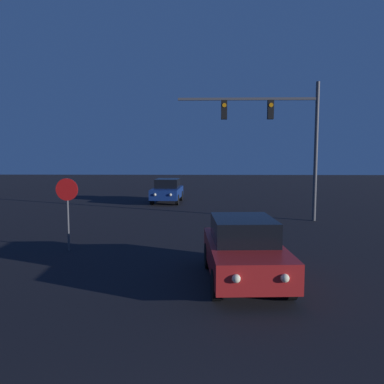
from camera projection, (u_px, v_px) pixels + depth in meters
car_near at (244, 249)px, 9.51m from camera, size 2.01×4.11×1.61m
car_far at (167, 190)px, 25.43m from camera, size 2.01×4.11×1.61m
traffic_signal_mast at (280, 128)px, 18.01m from camera, size 6.77×0.30×6.70m
stop_sign at (67, 200)px, 12.48m from camera, size 0.74×0.07×2.44m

